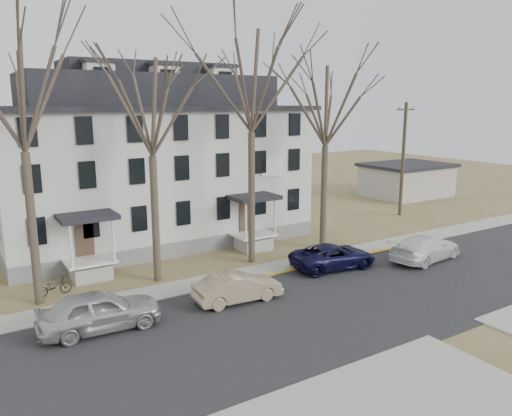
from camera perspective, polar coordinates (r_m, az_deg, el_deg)
ground at (r=22.56m, az=10.74°, el=-13.08°), size 120.00×120.00×0.00m
main_road at (r=23.92m, az=7.44°, el=-11.46°), size 120.00×10.00×0.04m
far_sidewalk at (r=28.46m, az=-0.31°, el=-7.46°), size 120.00×2.00×0.08m
yellow_curb at (r=30.59m, az=8.63°, el=-6.20°), size 14.00×0.25×0.06m
boarding_house at (r=35.19m, az=-11.74°, el=5.05°), size 20.80×12.36×12.05m
distant_building at (r=53.69m, az=16.82°, el=3.11°), size 8.50×6.50×3.35m
tree_far_left at (r=24.84m, az=-25.51°, el=12.86°), size 8.40×8.40×13.72m
tree_mid_left at (r=26.26m, az=-12.01°, el=12.01°), size 7.80×7.80×12.74m
tree_center at (r=28.94m, az=-0.53°, el=15.17°), size 9.00×9.00×14.70m
tree_mid_right at (r=32.12m, az=8.06°, el=12.09°), size 7.80×7.80×12.74m
utility_pole_far at (r=43.77m, az=16.45°, el=5.50°), size 2.00×0.28×9.50m
car_silver at (r=22.40m, az=-17.43°, el=-11.21°), size 5.16×2.30×1.73m
car_tan at (r=24.35m, az=-2.10°, el=-9.12°), size 4.41×1.80×1.42m
car_navy at (r=29.38m, az=8.82°, el=-5.53°), size 5.34×3.00×1.41m
car_white at (r=32.15m, az=18.81°, el=-4.37°), size 5.59×2.86×1.55m
bicycle_left at (r=27.11m, az=-22.11°, el=-8.39°), size 1.69×0.59×0.89m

